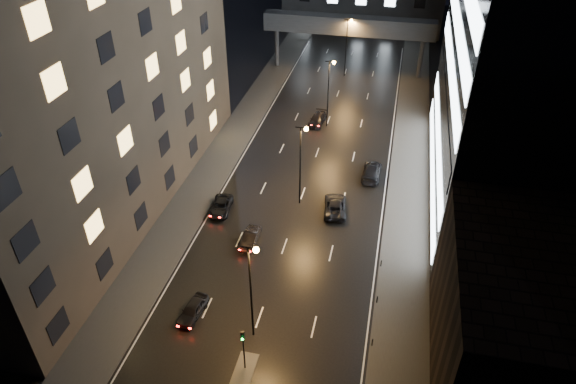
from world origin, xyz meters
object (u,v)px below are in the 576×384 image
at_px(car_away_c, 221,206).
at_px(car_away_a, 193,310).
at_px(car_away_b, 250,238).
at_px(car_toward_b, 372,171).
at_px(car_away_d, 317,119).
at_px(car_toward_a, 335,206).

bearing_deg(car_away_c, car_away_a, -86.16).
bearing_deg(car_away_c, car_away_b, -49.86).
bearing_deg(car_toward_b, car_away_d, -53.14).
height_order(car_away_d, car_toward_a, car_toward_a).
bearing_deg(car_toward_b, car_away_c, 35.45).
distance_m(car_away_c, car_toward_a, 13.17).
height_order(car_away_a, car_toward_a, car_toward_a).
relative_size(car_away_a, car_toward_a, 0.75).
relative_size(car_away_c, car_toward_a, 0.87).
height_order(car_away_b, car_away_d, car_away_d).
bearing_deg(car_away_a, car_toward_b, 70.24).
xyz_separation_m(car_away_a, car_away_d, (4.42, 39.50, 0.02)).
bearing_deg(car_away_d, car_toward_b, -48.90).
bearing_deg(car_toward_a, car_toward_b, -120.72).
xyz_separation_m(car_away_b, car_away_c, (-4.90, 4.75, -0.01)).
bearing_deg(car_toward_b, car_away_a, 63.94).
bearing_deg(car_toward_a, car_away_d, -82.48).
relative_size(car_away_a, car_away_b, 1.00).
distance_m(car_away_b, car_toward_a, 11.03).
distance_m(car_away_a, car_away_b, 10.99).
relative_size(car_away_a, car_away_d, 0.83).
relative_size(car_away_a, car_away_c, 0.86).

